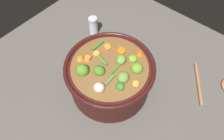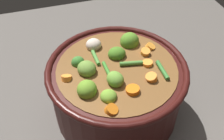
# 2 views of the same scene
# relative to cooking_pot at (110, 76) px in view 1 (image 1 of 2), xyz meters

# --- Properties ---
(ground_plane) EXTENTS (1.10, 1.10, 0.00)m
(ground_plane) POSITION_rel_cooking_pot_xyz_m (-0.00, 0.00, -0.08)
(ground_plane) COLOR #514C47
(cooking_pot) EXTENTS (0.31, 0.31, 0.17)m
(cooking_pot) POSITION_rel_cooking_pot_xyz_m (0.00, 0.00, 0.00)
(cooking_pot) COLOR #38110F
(cooking_pot) RESTS_ON ground_plane
(wooden_spoon) EXTENTS (0.19, 0.18, 0.01)m
(wooden_spoon) POSITION_rel_cooking_pot_xyz_m (0.31, 0.27, -0.07)
(wooden_spoon) COLOR #A3673E
(wooden_spoon) RESTS_ON ground_plane
(salt_shaker) EXTENTS (0.04, 0.04, 0.09)m
(salt_shaker) POSITION_rel_cooking_pot_xyz_m (-0.24, 0.17, -0.03)
(salt_shaker) COLOR silver
(salt_shaker) RESTS_ON ground_plane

